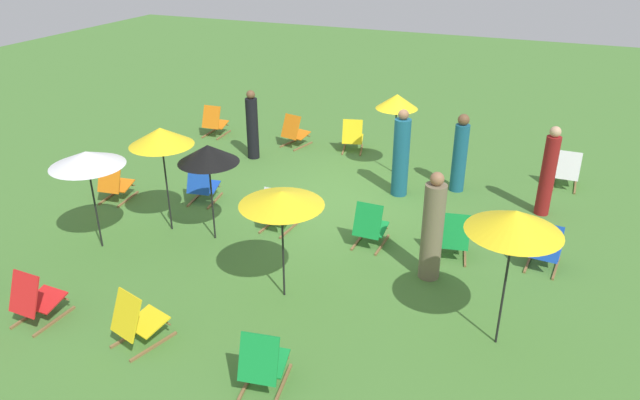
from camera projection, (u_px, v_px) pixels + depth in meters
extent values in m
plane|color=#477A33|center=(342.00, 199.00, 12.19)|extent=(40.00, 40.00, 0.00)
cube|color=olive|center=(224.00, 135.00, 15.73)|extent=(0.08, 0.76, 0.04)
cube|color=olive|center=(209.00, 133.00, 15.86)|extent=(0.08, 0.76, 0.04)
cube|color=orange|center=(218.00, 124.00, 15.77)|extent=(0.50, 0.46, 0.13)
cube|color=orange|center=(211.00, 117.00, 15.40)|extent=(0.49, 0.27, 0.57)
cylinder|color=olive|center=(221.00, 124.00, 15.97)|extent=(0.44, 0.05, 0.03)
cube|color=olive|center=(128.00, 199.00, 12.12)|extent=(0.13, 0.76, 0.04)
cube|color=olive|center=(109.00, 197.00, 12.23)|extent=(0.13, 0.76, 0.04)
cube|color=orange|center=(120.00, 185.00, 12.16)|extent=(0.53, 0.49, 0.13)
cube|color=orange|center=(109.00, 178.00, 11.77)|extent=(0.51, 0.31, 0.57)
cylinder|color=olive|center=(125.00, 184.00, 12.36)|extent=(0.44, 0.08, 0.03)
cube|color=olive|center=(382.00, 245.00, 10.43)|extent=(0.05, 0.76, 0.04)
cube|color=olive|center=(359.00, 240.00, 10.58)|extent=(0.05, 0.76, 0.04)
cube|color=#148C38|center=(373.00, 227.00, 10.48)|extent=(0.49, 0.44, 0.13)
cube|color=#148C38|center=(368.00, 221.00, 10.11)|extent=(0.48, 0.25, 0.57)
cylinder|color=olive|center=(376.00, 226.00, 10.68)|extent=(0.44, 0.04, 0.03)
cube|color=olive|center=(556.00, 268.00, 9.73)|extent=(0.10, 0.76, 0.04)
cube|color=olive|center=(528.00, 262.00, 9.91)|extent=(0.10, 0.76, 0.04)
cube|color=#1947B7|center=(546.00, 249.00, 9.79)|extent=(0.52, 0.47, 0.13)
cube|color=#1947B7|center=(545.00, 242.00, 9.43)|extent=(0.50, 0.29, 0.57)
cylinder|color=olive|center=(547.00, 247.00, 9.98)|extent=(0.44, 0.07, 0.03)
cube|color=olive|center=(465.00, 255.00, 10.12)|extent=(0.18, 0.75, 0.04)
cube|color=olive|center=(439.00, 252.00, 10.20)|extent=(0.18, 0.75, 0.04)
cube|color=#148C38|center=(453.00, 238.00, 10.14)|extent=(0.55, 0.51, 0.13)
cube|color=#148C38|center=(455.00, 232.00, 9.75)|extent=(0.52, 0.33, 0.57)
cylinder|color=olive|center=(453.00, 236.00, 10.34)|extent=(0.44, 0.11, 0.03)
cube|color=olive|center=(303.00, 146.00, 14.94)|extent=(0.22, 0.75, 0.04)
cube|color=olive|center=(290.00, 143.00, 15.18)|extent=(0.22, 0.75, 0.04)
cube|color=orange|center=(298.00, 134.00, 15.03)|extent=(0.57, 0.53, 0.13)
cube|color=orange|center=(291.00, 127.00, 14.69)|extent=(0.53, 0.35, 0.57)
cylinder|color=olive|center=(303.00, 135.00, 15.20)|extent=(0.43, 0.13, 0.03)
cube|color=olive|center=(575.00, 187.00, 12.69)|extent=(0.05, 0.76, 0.04)
cube|color=olive|center=(553.00, 184.00, 12.84)|extent=(0.05, 0.76, 0.04)
cube|color=white|center=(567.00, 173.00, 12.74)|extent=(0.49, 0.44, 0.13)
cube|color=white|center=(568.00, 166.00, 12.37)|extent=(0.48, 0.25, 0.57)
cylinder|color=olive|center=(566.00, 173.00, 12.93)|extent=(0.44, 0.04, 0.03)
cube|color=olive|center=(361.00, 150.00, 14.72)|extent=(0.23, 0.74, 0.04)
cube|color=olive|center=(344.00, 149.00, 14.77)|extent=(0.23, 0.74, 0.04)
cube|color=yellow|center=(353.00, 139.00, 14.72)|extent=(0.57, 0.54, 0.13)
cube|color=yellow|center=(352.00, 132.00, 14.33)|extent=(0.53, 0.36, 0.57)
cylinder|color=olive|center=(354.00, 139.00, 14.93)|extent=(0.43, 0.14, 0.03)
cube|color=olive|center=(154.00, 346.00, 7.95)|extent=(0.25, 0.74, 0.04)
cube|color=olive|center=(134.00, 334.00, 8.19)|extent=(0.25, 0.74, 0.04)
cube|color=yellow|center=(148.00, 321.00, 8.03)|extent=(0.58, 0.55, 0.13)
cube|color=yellow|center=(126.00, 315.00, 7.70)|extent=(0.53, 0.37, 0.57)
cylinder|color=olive|center=(160.00, 319.00, 8.20)|extent=(0.43, 0.15, 0.03)
cube|color=olive|center=(290.00, 229.00, 10.95)|extent=(0.09, 0.76, 0.04)
cube|color=olive|center=(270.00, 224.00, 11.13)|extent=(0.09, 0.76, 0.04)
cube|color=white|center=(282.00, 213.00, 11.01)|extent=(0.51, 0.46, 0.13)
cube|color=white|center=(273.00, 205.00, 10.65)|extent=(0.50, 0.28, 0.57)
cylinder|color=olive|center=(287.00, 212.00, 11.21)|extent=(0.44, 0.06, 0.03)
cube|color=olive|center=(215.00, 201.00, 12.07)|extent=(0.15, 0.76, 0.04)
cube|color=olive|center=(195.00, 198.00, 12.16)|extent=(0.15, 0.76, 0.04)
cube|color=#1947B7|center=(206.00, 186.00, 12.09)|extent=(0.54, 0.50, 0.13)
cube|color=#1947B7|center=(199.00, 180.00, 11.71)|extent=(0.51, 0.32, 0.57)
cylinder|color=olive|center=(210.00, 186.00, 12.30)|extent=(0.44, 0.10, 0.03)
cube|color=olive|center=(55.00, 321.00, 8.44)|extent=(0.06, 0.76, 0.04)
cube|color=olive|center=(32.00, 314.00, 8.61)|extent=(0.06, 0.76, 0.04)
cube|color=red|center=(45.00, 299.00, 8.50)|extent=(0.49, 0.45, 0.13)
cube|color=red|center=(24.00, 294.00, 8.13)|extent=(0.49, 0.26, 0.57)
cylinder|color=olive|center=(57.00, 296.00, 8.69)|extent=(0.44, 0.04, 0.03)
cube|color=olive|center=(283.00, 385.00, 7.29)|extent=(0.16, 0.76, 0.04)
cube|color=olive|center=(249.00, 379.00, 7.38)|extent=(0.16, 0.76, 0.04)
cube|color=#148C38|center=(267.00, 361.00, 7.31)|extent=(0.54, 0.50, 0.13)
cube|color=#148C38|center=(258.00, 359.00, 6.93)|extent=(0.51, 0.32, 0.57)
cylinder|color=olive|center=(272.00, 355.00, 7.52)|extent=(0.44, 0.10, 0.03)
cylinder|color=black|center=(395.00, 135.00, 13.11)|extent=(0.03, 0.03, 1.78)
cone|color=yellow|center=(397.00, 101.00, 12.78)|extent=(0.92, 0.92, 0.32)
cylinder|color=black|center=(166.00, 181.00, 10.58)|extent=(0.03, 0.03, 1.95)
cone|color=yellow|center=(161.00, 136.00, 10.22)|extent=(1.13, 1.13, 0.32)
cylinder|color=black|center=(505.00, 281.00, 7.63)|extent=(0.03, 0.03, 1.98)
cone|color=yellow|center=(515.00, 221.00, 7.26)|extent=(1.21, 1.21, 0.30)
cylinder|color=black|center=(283.00, 246.00, 8.70)|extent=(0.03, 0.03, 1.73)
cone|color=yellow|center=(281.00, 198.00, 8.37)|extent=(1.24, 1.24, 0.21)
cylinder|color=black|center=(212.00, 194.00, 10.31)|extent=(0.03, 0.03, 1.76)
cone|color=black|center=(208.00, 154.00, 9.99)|extent=(1.06, 1.06, 0.31)
cylinder|color=black|center=(94.00, 201.00, 10.05)|extent=(0.03, 0.03, 1.76)
cone|color=white|center=(87.00, 159.00, 9.71)|extent=(1.24, 1.24, 0.25)
cylinder|color=#195972|center=(459.00, 158.00, 12.27)|extent=(0.42, 0.42, 1.45)
sphere|color=brown|center=(464.00, 120.00, 11.92)|extent=(0.24, 0.24, 0.24)
cylinder|color=#72664C|center=(432.00, 232.00, 9.20)|extent=(0.45, 0.45, 1.62)
sphere|color=#936647|center=(437.00, 179.00, 8.81)|extent=(0.22, 0.22, 0.22)
cylinder|color=black|center=(252.00, 129.00, 13.99)|extent=(0.35, 0.35, 1.47)
sphere|color=brown|center=(251.00, 95.00, 13.63)|extent=(0.20, 0.20, 0.20)
cylinder|color=#195972|center=(401.00, 158.00, 12.05)|extent=(0.41, 0.41, 1.63)
sphere|color=#936647|center=(404.00, 115.00, 11.65)|extent=(0.21, 0.21, 0.21)
cylinder|color=maroon|center=(547.00, 176.00, 11.24)|extent=(0.37, 0.37, 1.59)
sphere|color=tan|center=(555.00, 132.00, 10.86)|extent=(0.21, 0.21, 0.21)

